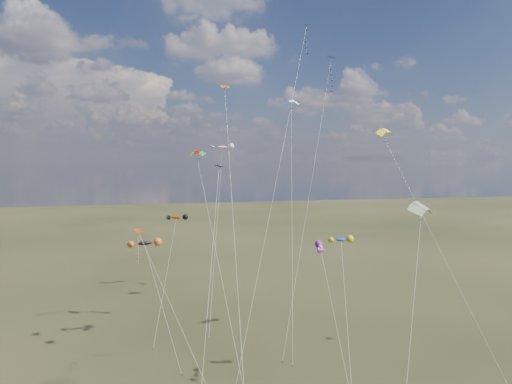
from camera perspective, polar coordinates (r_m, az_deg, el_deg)
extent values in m
cube|color=black|center=(72.17, 9.41, 16.30)|extent=(1.42, 1.42, 0.41)
cylinder|color=silver|center=(60.32, 6.81, 0.48)|extent=(12.56, 17.47, 38.16)
cube|color=#332316|center=(54.98, 3.32, -20.43)|extent=(0.10, 0.10, 0.12)
cube|color=#09164A|center=(71.80, 6.39, 20.09)|extent=(0.80, 0.77, 0.26)
cylinder|color=silver|center=(55.94, 2.76, 2.52)|extent=(15.09, 22.86, 42.66)
cube|color=black|center=(52.69, -4.64, 3.25)|extent=(1.21, 1.22, 0.26)
cylinder|color=silver|center=(46.73, -5.74, -10.60)|extent=(4.06, 14.64, 22.11)
cube|color=#B12C11|center=(52.89, -14.53, -4.66)|extent=(1.17, 1.16, 0.34)
cylinder|color=silver|center=(50.36, -10.54, -13.79)|extent=(6.82, 8.78, 14.96)
cube|color=#CB4709|center=(48.74, -3.93, 13.02)|extent=(0.93, 0.86, 0.38)
cylinder|color=silver|center=(39.52, -2.62, -7.11)|extent=(1.33, 18.91, 30.46)
cylinder|color=silver|center=(54.21, 22.28, -6.56)|extent=(7.56, 12.24, 26.30)
cylinder|color=silver|center=(58.15, 4.53, -3.11)|extent=(4.86, 16.62, 31.17)
cube|color=#332316|center=(54.14, 4.62, -20.85)|extent=(0.10, 0.10, 0.12)
cylinder|color=silver|center=(35.29, 18.59, -18.34)|extent=(7.92, 10.25, 19.18)
cylinder|color=silver|center=(50.65, -4.71, -8.42)|extent=(2.46, 20.28, 23.83)
ellipsoid|color=black|center=(58.66, -13.73, -6.24)|extent=(3.73, 1.81, 1.08)
cylinder|color=silver|center=(55.18, -11.68, -13.55)|extent=(3.79, 10.29, 12.47)
cube|color=#332316|center=(52.76, -9.26, -21.59)|extent=(0.10, 0.10, 0.12)
ellipsoid|color=#BF2701|center=(63.06, -9.94, -3.15)|extent=(3.01, 2.01, 0.91)
cylinder|color=silver|center=(60.72, -11.26, -10.65)|extent=(3.36, 7.59, 14.96)
cube|color=#332316|center=(59.51, -12.73, -18.54)|extent=(0.10, 0.10, 0.12)
ellipsoid|color=silver|center=(43.26, 8.08, -6.81)|extent=(1.20, 2.36, 0.81)
cylinder|color=silver|center=(41.71, 10.42, -17.84)|extent=(0.46, 8.41, 14.75)
ellipsoid|color=red|center=(74.99, -4.23, 5.63)|extent=(3.70, 2.10, 1.18)
cylinder|color=silver|center=(66.75, -4.97, -4.90)|extent=(4.59, 17.68, 24.84)
cube|color=#332316|center=(61.32, -5.92, -17.75)|extent=(0.10, 0.10, 0.12)
ellipsoid|color=#0E37C3|center=(46.47, 10.59, -5.86)|extent=(2.10, 0.94, 0.80)
cylinder|color=silver|center=(42.43, 11.45, -17.34)|extent=(3.73, 12.14, 14.92)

